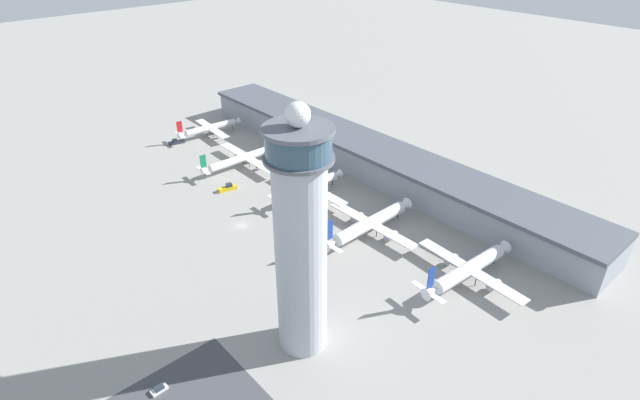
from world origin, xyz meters
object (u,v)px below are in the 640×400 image
control_tower (301,242)px  car_maroon_suv (159,389)px  airplane_gate_bravo (245,157)px  airplane_gate_echo (469,269)px  service_truck_baggage (228,188)px  airplane_gate_alpha (210,128)px  service_truck_fuel (289,190)px  airplane_gate_charlie (310,187)px  service_truck_catering (317,250)px  service_truck_water (176,142)px  airplane_gate_delta (370,223)px

control_tower → car_maroon_suv: 51.09m
control_tower → airplane_gate_bravo: control_tower is taller
airplane_gate_echo → service_truck_baggage: size_ratio=4.85×
car_maroon_suv → airplane_gate_alpha: bearing=144.6°
service_truck_fuel → service_truck_baggage: bearing=-134.8°
service_truck_fuel → car_maroon_suv: service_truck_fuel is taller
airplane_gate_charlie → car_maroon_suv: airplane_gate_charlie is taller
control_tower → airplane_gate_bravo: size_ratio=1.52×
service_truck_catering → service_truck_water: service_truck_catering is taller
airplane_gate_alpha → car_maroon_suv: (133.47, -94.91, -3.75)m
control_tower → airplane_gate_charlie: (-60.48, 54.36, -29.03)m
control_tower → airplane_gate_bravo: bearing=153.5°
airplane_gate_charlie → car_maroon_suv: (49.60, -91.93, -3.85)m
service_truck_fuel → airplane_gate_delta: bearing=3.4°
service_truck_baggage → car_maroon_suv: 103.03m
airplane_gate_delta → control_tower: bearing=-65.1°
airplane_gate_charlie → airplane_gate_delta: 36.07m
service_truck_water → airplane_gate_charlie: bearing=10.4°
airplane_gate_alpha → service_truck_baggage: (56.95, -25.93, -3.24)m
service_truck_fuel → service_truck_water: size_ratio=0.75×
control_tower → service_truck_catering: 52.82m
service_truck_baggage → service_truck_water: size_ratio=0.98×
car_maroon_suv → airplane_gate_bravo: bearing=135.9°
service_truck_water → service_truck_fuel: bearing=8.5°
service_truck_catering → airplane_gate_charlie: bearing=143.3°
service_truck_fuel → airplane_gate_charlie: bearing=27.0°
airplane_gate_charlie → service_truck_water: 87.87m
control_tower → airplane_gate_bravo: (-102.30, 50.93, -29.32)m
airplane_gate_alpha → service_truck_fuel: airplane_gate_alpha is taller
airplane_gate_bravo → service_truck_baggage: 24.73m
airplane_gate_bravo → service_truck_water: 46.34m
control_tower → airplane_gate_charlie: size_ratio=1.75×
airplane_gate_alpha → airplane_gate_delta: bearing=-2.2°
airplane_gate_charlie → service_truck_baggage: 35.54m
service_truck_baggage → airplane_gate_alpha: bearing=155.5°
airplane_gate_bravo → airplane_gate_delta: (77.86, 1.83, 0.16)m
airplane_gate_bravo → service_truck_fuel: size_ratio=7.16×
service_truck_catering → service_truck_baggage: bearing=179.1°
service_truck_fuel → service_truck_baggage: (-18.56, -18.68, 0.08)m
airplane_gate_alpha → airplane_gate_charlie: size_ratio=0.91×
airplane_gate_bravo → airplane_gate_delta: 77.88m
airplane_gate_alpha → airplane_gate_echo: (159.77, -1.18, 0.48)m
control_tower → service_truck_water: (-146.82, 38.45, -32.54)m
airplane_gate_alpha → service_truck_water: size_ratio=4.22×
control_tower → service_truck_water: bearing=165.3°
service_truck_catering → airplane_gate_delta: bearing=79.7°
airplane_gate_charlie → service_truck_fuel: (-8.36, -4.27, -3.43)m
airplane_gate_echo → service_truck_fuel: (-84.26, -6.07, -3.80)m
airplane_gate_bravo → car_maroon_suv: size_ratio=10.84×
control_tower → airplane_gate_bravo: 117.98m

